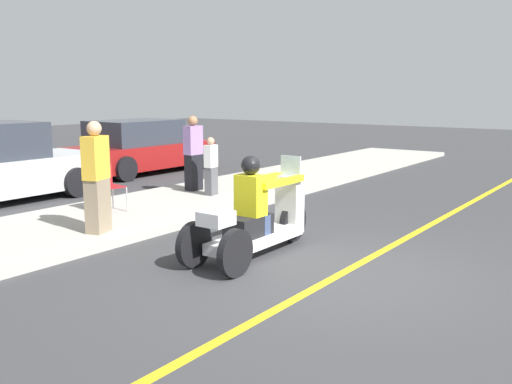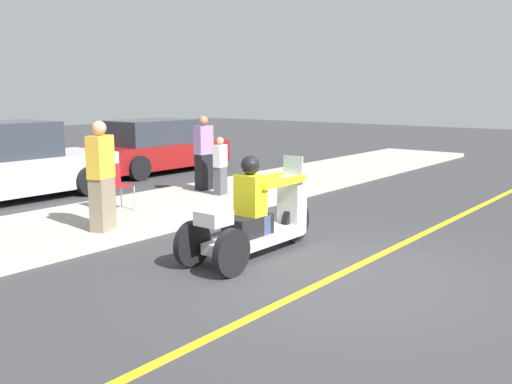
{
  "view_description": "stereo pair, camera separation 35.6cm",
  "coord_description": "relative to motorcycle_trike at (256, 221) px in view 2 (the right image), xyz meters",
  "views": [
    {
      "loc": [
        -6.08,
        -3.13,
        2.24
      ],
      "look_at": [
        0.09,
        1.33,
        0.89
      ],
      "focal_mm": 40.0,
      "sensor_mm": 36.0,
      "label": 1
    },
    {
      "loc": [
        -5.86,
        -3.41,
        2.24
      ],
      "look_at": [
        0.09,
        1.33,
        0.89
      ],
      "focal_mm": 40.0,
      "sensor_mm": 36.0,
      "label": 2
    }
  ],
  "objects": [
    {
      "name": "spectator_with_child",
      "position": [
        2.94,
        3.8,
        0.4
      ],
      "size": [
        0.39,
        0.24,
        1.61
      ],
      "color": "black",
      "rests_on": "sidewalk_strip"
    },
    {
      "name": "lane_stripe",
      "position": [
        -0.0,
        -1.33,
        -0.49
      ],
      "size": [
        24.0,
        0.12,
        0.01
      ],
      "color": "gold",
      "rests_on": "ground"
    },
    {
      "name": "folding_chair_set_back",
      "position": [
        0.38,
        3.6,
        0.13
      ],
      "size": [
        0.51,
        0.51,
        0.82
      ],
      "color": "#A5A8AD",
      "rests_on": "sidewalk_strip"
    },
    {
      "name": "motorcycle_trike",
      "position": [
        0.0,
        0.0,
        0.0
      ],
      "size": [
        2.45,
        0.77,
        1.4
      ],
      "color": "black",
      "rests_on": "ground"
    },
    {
      "name": "ground_plane",
      "position": [
        -0.09,
        -1.33,
        -0.5
      ],
      "size": [
        60.0,
        60.0,
        0.0
      ],
      "primitive_type": "plane",
      "color": "#38383A"
    },
    {
      "name": "parked_car_lot_left",
      "position": [
        4.69,
        7.38,
        0.2
      ],
      "size": [
        4.24,
        2.0,
        1.47
      ],
      "color": "maroon",
      "rests_on": "ground"
    },
    {
      "name": "spectator_far_back",
      "position": [
        -0.72,
        2.44,
        0.44
      ],
      "size": [
        0.46,
        0.36,
        1.69
      ],
      "color": "gray",
      "rests_on": "sidewalk_strip"
    },
    {
      "name": "spectator_mid_group",
      "position": [
        2.72,
        3.11,
        0.2
      ],
      "size": [
        0.3,
        0.21,
        1.2
      ],
      "color": "#515156",
      "rests_on": "sidewalk_strip"
    },
    {
      "name": "sidewalk_strip",
      "position": [
        -0.09,
        3.27,
        -0.44
      ],
      "size": [
        28.0,
        2.8,
        0.12
      ],
      "color": "#B2ADA3",
      "rests_on": "ground"
    }
  ]
}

